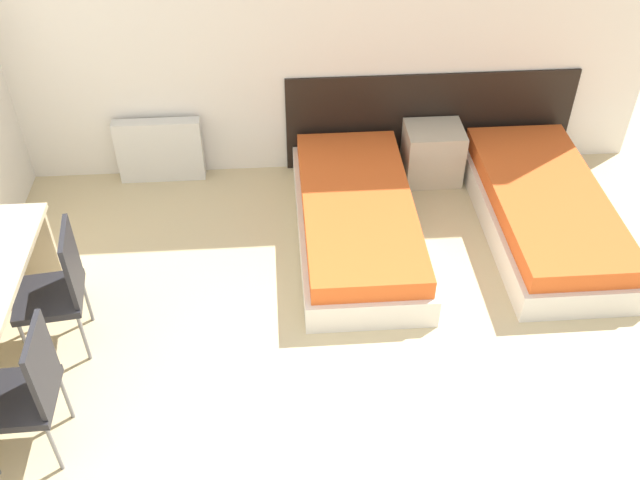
# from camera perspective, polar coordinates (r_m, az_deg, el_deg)

# --- Properties ---
(wall_back) EXTENTS (5.75, 0.05, 2.70)m
(wall_back) POSITION_cam_1_polar(r_m,az_deg,el_deg) (5.76, -1.28, 17.26)
(wall_back) COLOR white
(wall_back) RESTS_ON ground_plane
(headboard_panel) EXTENTS (2.47, 0.03, 0.86)m
(headboard_panel) POSITION_cam_1_polar(r_m,az_deg,el_deg) (6.28, 8.76, 9.48)
(headboard_panel) COLOR black
(headboard_panel) RESTS_ON ground_plane
(bed_near_window) EXTENTS (0.91, 1.97, 0.38)m
(bed_near_window) POSITION_cam_1_polar(r_m,az_deg,el_deg) (5.48, 2.98, 1.65)
(bed_near_window) COLOR silver
(bed_near_window) RESTS_ON ground_plane
(bed_near_door) EXTENTS (0.91, 1.97, 0.38)m
(bed_near_door) POSITION_cam_1_polar(r_m,az_deg,el_deg) (5.82, 17.49, 2.23)
(bed_near_door) COLOR silver
(bed_near_door) RESTS_ON ground_plane
(nightstand) EXTENTS (0.48, 0.40, 0.48)m
(nightstand) POSITION_cam_1_polar(r_m,az_deg,el_deg) (6.19, 8.99, 6.86)
(nightstand) COLOR beige
(nightstand) RESTS_ON ground_plane
(radiator) EXTENTS (0.72, 0.12, 0.56)m
(radiator) POSITION_cam_1_polar(r_m,az_deg,el_deg) (6.23, -12.69, 7.01)
(radiator) COLOR silver
(radiator) RESTS_ON ground_plane
(chair_near_laptop) EXTENTS (0.46, 0.46, 0.92)m
(chair_near_laptop) POSITION_cam_1_polar(r_m,az_deg,el_deg) (4.75, -20.25, -3.50)
(chair_near_laptop) COLOR #232328
(chair_near_laptop) RESTS_ON ground_plane
(chair_near_notebook) EXTENTS (0.42, 0.42, 0.92)m
(chair_near_notebook) POSITION_cam_1_polar(r_m,az_deg,el_deg) (4.23, -22.41, -10.95)
(chair_near_notebook) COLOR #232328
(chair_near_notebook) RESTS_ON ground_plane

